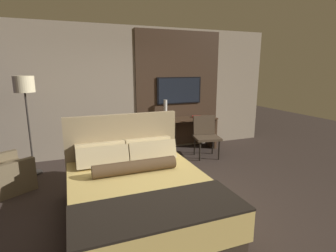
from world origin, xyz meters
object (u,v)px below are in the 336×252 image
at_px(armchair_by_window, 2,175).
at_px(vase_tall, 165,109).
at_px(bed, 139,194).
at_px(book, 197,116).
at_px(desk, 182,129).
at_px(desk_chair, 206,133).
at_px(tv, 179,90).
at_px(floor_lamp, 25,92).

distance_m(armchair_by_window, vase_tall, 3.39).
xyz_separation_m(bed, book, (2.11, 2.52, 0.43)).
bearing_deg(bed, desk, 55.55).
xyz_separation_m(desk_chair, book, (0.10, 0.63, 0.25)).
xyz_separation_m(bed, armchair_by_window, (-1.82, 1.53, -0.08)).
xyz_separation_m(tv, floor_lamp, (-3.16, -0.60, 0.10)).
height_order(bed, book, bed).
bearing_deg(armchair_by_window, desk, -105.79).
bearing_deg(armchair_by_window, bed, -161.47).
bearing_deg(book, tv, 151.31).
bearing_deg(bed, armchair_by_window, 139.86).
relative_size(desk, book, 6.19).
height_order(tv, book, tv).
height_order(bed, vase_tall, bed).
distance_m(floor_lamp, vase_tall, 2.84).
distance_m(desk_chair, vase_tall, 1.07).
xyz_separation_m(bed, desk, (1.73, 2.52, 0.17)).
relative_size(desk_chair, book, 3.46).
bearing_deg(floor_lamp, vase_tall, 9.36).
bearing_deg(armchair_by_window, desk_chair, -115.97).
relative_size(desk, vase_tall, 3.56).
xyz_separation_m(floor_lamp, book, (3.54, 0.39, -0.72)).
bearing_deg(tv, vase_tall, -160.61).
distance_m(bed, vase_tall, 2.97).
height_order(tv, desk_chair, tv).
bearing_deg(book, floor_lamp, -173.71).
relative_size(floor_lamp, book, 6.95).
height_order(tv, floor_lamp, floor_lamp).
xyz_separation_m(desk, floor_lamp, (-3.16, -0.39, 0.99)).
xyz_separation_m(desk, vase_tall, (-0.40, 0.07, 0.47)).
bearing_deg(desk_chair, vase_tall, 145.33).
relative_size(bed, tv, 1.94).
xyz_separation_m(desk, tv, (-0.00, 0.21, 0.88)).
bearing_deg(bed, book, 50.11).
xyz_separation_m(vase_tall, book, (0.78, -0.06, -0.21)).
height_order(desk, floor_lamp, floor_lamp).
relative_size(bed, armchair_by_window, 2.22).
height_order(tv, vase_tall, tv).
distance_m(tv, armchair_by_window, 3.91).
distance_m(bed, book, 3.31).
height_order(desk_chair, vase_tall, vase_tall).
height_order(desk_chair, armchair_by_window, desk_chair).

